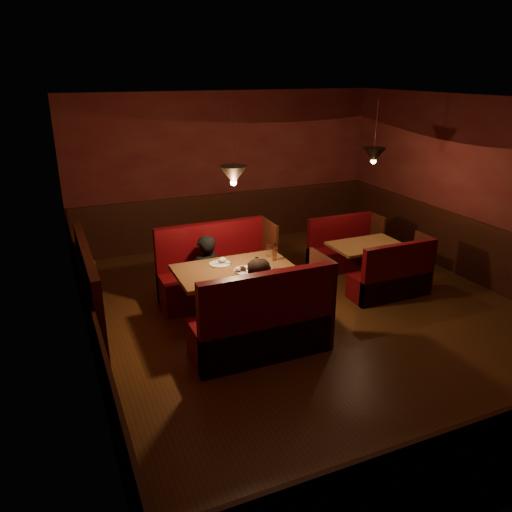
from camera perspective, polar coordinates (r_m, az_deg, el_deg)
name	(u,v)px	position (r m, az deg, el deg)	size (l,w,h in m)	color
room	(297,247)	(6.64, 4.74, 1.08)	(6.02, 7.02, 2.92)	#593413
main_table	(236,281)	(6.59, -2.27, -2.91)	(1.54, 0.93, 1.08)	brown
main_bench_far	(216,276)	(7.45, -4.54, -2.31)	(1.69, 0.60, 1.15)	#4D0705
main_bench_near	(264,329)	(5.99, 0.97, -8.30)	(1.69, 0.60, 1.15)	#4D0705
second_table	(366,254)	(8.20, 12.44, 0.25)	(1.14, 0.73, 0.64)	brown
second_bench_far	(343,251)	(8.80, 9.95, 0.53)	(1.26, 0.47, 0.90)	#4D0705
second_bench_near	(393,280)	(7.79, 15.35, -2.63)	(1.26, 0.47, 0.90)	#4D0705
diner_a	(205,260)	(7.11, -5.84, -0.46)	(0.52, 0.34, 1.44)	black
diner_b	(262,291)	(6.02, 0.67, -3.99)	(0.73, 0.57, 1.51)	#3E2E25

